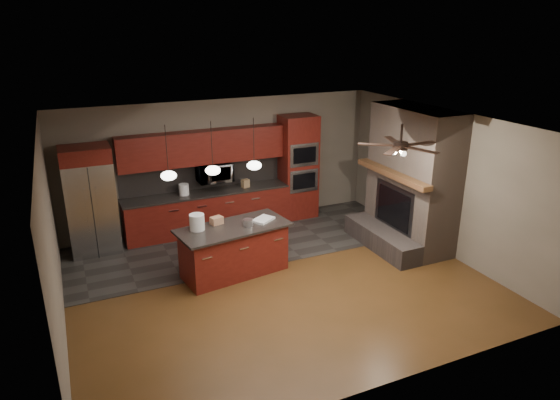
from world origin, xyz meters
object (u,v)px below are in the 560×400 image
microwave (214,172)px  refrigerator (91,201)px  white_bucket (197,222)px  paint_tray (263,219)px  counter_bucket (184,190)px  oven_tower (298,167)px  paint_can (248,223)px  kitchen_island (234,250)px  cardboard_box (217,220)px  counter_box (245,183)px

microwave → refrigerator: size_ratio=0.34×
white_bucket → paint_tray: white_bucket is taller
white_bucket → microwave: bearing=65.0°
counter_bucket → microwave: bearing=4.2°
oven_tower → paint_can: 2.99m
refrigerator → paint_tray: size_ratio=5.53×
refrigerator → kitchen_island: bearing=-42.5°
paint_can → cardboard_box: 0.57m
refrigerator → cardboard_box: (1.97, -1.79, -0.08)m
oven_tower → microwave: bearing=178.3°
oven_tower → microwave: oven_tower is taller
oven_tower → white_bucket: (-2.92, -1.97, -0.13)m
oven_tower → cardboard_box: oven_tower is taller
refrigerator → paint_tray: refrigerator is taller
oven_tower → paint_can: size_ratio=13.28×
refrigerator → white_bucket: bearing=-50.1°
oven_tower → cardboard_box: size_ratio=11.35×
white_bucket → counter_bucket: 2.00m
refrigerator → oven_tower: bearing=0.9°
oven_tower → paint_can: (-2.05, -2.17, -0.21)m
microwave → refrigerator: bearing=-177.0°
kitchen_island → cardboard_box: size_ratio=10.00×
microwave → paint_can: microwave is taller
refrigerator → counter_box: bearing=0.6°
white_bucket → cardboard_box: size_ratio=1.35×
paint_tray → counter_box: counter_box is taller
kitchen_island → cardboard_box: 0.62m
counter_bucket → oven_tower: bearing=-0.2°
microwave → kitchen_island: size_ratio=0.35×
white_bucket → paint_tray: (1.21, -0.08, -0.12)m
white_bucket → paint_tray: size_ratio=0.73×
counter_bucket → cardboard_box: bearing=-86.1°
microwave → paint_tray: bearing=-83.0°
refrigerator → cardboard_box: 2.66m
refrigerator → counter_box: (3.20, 0.03, -0.08)m
kitchen_island → counter_bucket: 2.20m
counter_bucket → refrigerator: bearing=-177.5°
counter_box → refrigerator: bearing=165.4°
cardboard_box → counter_box: (1.23, 1.82, 0.00)m
microwave → paint_can: bearing=-92.0°
kitchen_island → counter_bucket: (-0.36, 2.10, 0.55)m
white_bucket → paint_can: size_ratio=1.58×
cardboard_box → microwave: bearing=59.2°
oven_tower → kitchen_island: oven_tower is taller
paint_tray → microwave: bearing=64.4°
microwave → kitchen_island: (-0.33, -2.15, -0.83)m
paint_tray → paint_can: bearing=166.2°
kitchen_island → paint_tray: (0.59, 0.05, 0.47)m
refrigerator → microwave: bearing=3.0°
oven_tower → refrigerator: size_ratio=1.11×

